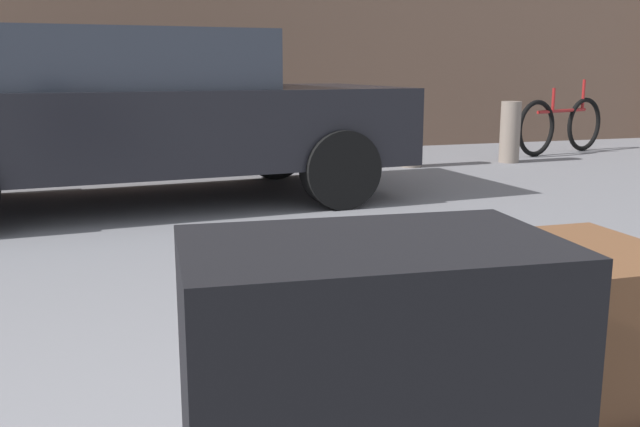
{
  "coord_description": "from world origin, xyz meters",
  "views": [
    {
      "loc": [
        -0.65,
        -0.86,
        1.14
      ],
      "look_at": [
        0.0,
        1.2,
        0.69
      ],
      "focal_mm": 39.83,
      "sensor_mm": 36.0,
      "label": 1
    }
  ],
  "objects_px": {
    "duffel_bag_brown_topmost_pile": "(528,325)",
    "bollard_kerb_near": "(412,135)",
    "bicycle_leaning": "(561,125)",
    "bollard_kerb_mid": "(510,132)",
    "parked_car": "(136,113)"
  },
  "relations": [
    {
      "from": "bollard_kerb_mid",
      "to": "parked_car",
      "type": "bearing_deg",
      "value": -163.32
    },
    {
      "from": "duffel_bag_brown_topmost_pile",
      "to": "bollard_kerb_near",
      "type": "bearing_deg",
      "value": 67.41
    },
    {
      "from": "duffel_bag_brown_topmost_pile",
      "to": "bollard_kerb_mid",
      "type": "distance_m",
      "value": 7.72
    },
    {
      "from": "duffel_bag_brown_topmost_pile",
      "to": "parked_car",
      "type": "height_order",
      "value": "parked_car"
    },
    {
      "from": "parked_car",
      "to": "bollard_kerb_mid",
      "type": "xyz_separation_m",
      "value": [
        4.4,
        1.32,
        -0.4
      ]
    },
    {
      "from": "duffel_bag_brown_topmost_pile",
      "to": "bollard_kerb_near",
      "type": "distance_m",
      "value": 7.11
    },
    {
      "from": "bollard_kerb_near",
      "to": "duffel_bag_brown_topmost_pile",
      "type": "bearing_deg",
      "value": -113.37
    },
    {
      "from": "parked_car",
      "to": "bicycle_leaning",
      "type": "relative_size",
      "value": 2.63
    },
    {
      "from": "duffel_bag_brown_topmost_pile",
      "to": "bollard_kerb_near",
      "type": "xyz_separation_m",
      "value": [
        2.82,
        6.52,
        -0.38
      ]
    },
    {
      "from": "parked_car",
      "to": "bicycle_leaning",
      "type": "distance_m",
      "value": 5.86
    },
    {
      "from": "parked_car",
      "to": "bollard_kerb_near",
      "type": "distance_m",
      "value": 3.41
    },
    {
      "from": "bicycle_leaning",
      "to": "bollard_kerb_mid",
      "type": "relative_size",
      "value": 2.32
    },
    {
      "from": "bicycle_leaning",
      "to": "bollard_kerb_near",
      "type": "relative_size",
      "value": 2.32
    },
    {
      "from": "bollard_kerb_mid",
      "to": "duffel_bag_brown_topmost_pile",
      "type": "bearing_deg",
      "value": -122.18
    },
    {
      "from": "bicycle_leaning",
      "to": "bollard_kerb_near",
      "type": "xyz_separation_m",
      "value": [
        -2.42,
        -0.57,
        -0.01
      ]
    }
  ]
}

